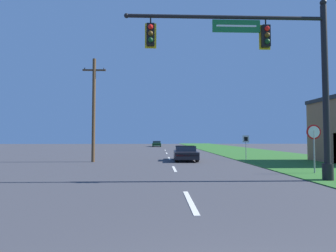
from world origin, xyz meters
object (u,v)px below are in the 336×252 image
Objects in this scene: car_ahead at (185,153)px; far_car at (157,144)px; route_sign_post at (246,142)px; signal_mast at (277,69)px; utility_pole_near at (94,108)px; stop_sign at (314,138)px.

car_ahead is 34.57m from far_car.
route_sign_post reaches higher than car_ahead.
route_sign_post is at bearing 4.03° from car_ahead.
signal_mast is 11.35m from route_sign_post.
utility_pole_near reaches higher than route_sign_post.
far_car is at bearing 82.60° from utility_pole_near.
stop_sign is at bearing 37.17° from signal_mast.
stop_sign is at bearing -85.01° from route_sign_post.
utility_pole_near reaches higher than stop_sign.
car_ahead is 5.24m from route_sign_post.
route_sign_post is (-0.74, 8.47, -0.34)m from stop_sign.
utility_pole_near is (-7.26, -0.92, 3.59)m from car_ahead.
utility_pole_near is at bearing 151.33° from stop_sign.
route_sign_post is 12.75m from utility_pole_near.
car_ahead is at bearing 125.96° from stop_sign.
utility_pole_near is at bearing 137.67° from signal_mast.
route_sign_post is at bearing -77.10° from far_car.
stop_sign is 0.31× the size of utility_pole_near.
car_ahead is 1.70× the size of stop_sign.
signal_mast is 4.46× the size of route_sign_post.
utility_pole_near is (-10.28, 9.36, -0.67)m from signal_mast.
far_car is 35.00m from route_sign_post.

